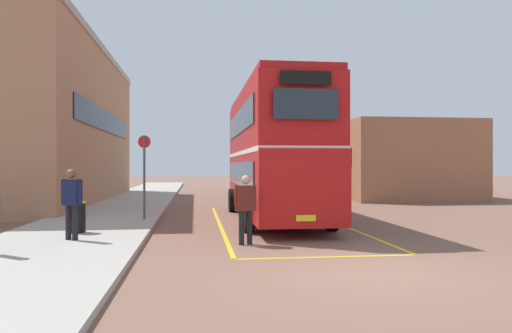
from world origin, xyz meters
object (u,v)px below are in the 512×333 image
(litter_bin, at_px, (77,217))
(single_deck_bus, at_px, (282,171))
(pedestrian_waiting_near, at_px, (72,198))
(bus_stop_sign, at_px, (144,169))
(pedestrian_boarding, at_px, (246,204))
(double_decker_bus, at_px, (273,152))

(litter_bin, bearing_deg, single_deck_bus, 64.86)
(single_deck_bus, bearing_deg, pedestrian_waiting_near, -113.31)
(bus_stop_sign, bearing_deg, pedestrian_boarding, -58.70)
(double_decker_bus, height_order, single_deck_bus, double_decker_bus)
(bus_stop_sign, bearing_deg, pedestrian_waiting_near, -106.10)
(pedestrian_waiting_near, bearing_deg, single_deck_bus, 66.69)
(pedestrian_waiting_near, relative_size, litter_bin, 2.08)
(single_deck_bus, bearing_deg, litter_bin, -115.14)
(pedestrian_waiting_near, xyz_separation_m, bus_stop_sign, (1.31, 4.53, 0.70))
(pedestrian_boarding, bearing_deg, double_decker_bus, 73.57)
(double_decker_bus, height_order, pedestrian_waiting_near, double_decker_bus)
(double_decker_bus, xyz_separation_m, pedestrian_waiting_near, (-5.92, -5.00, -1.34))
(pedestrian_boarding, distance_m, pedestrian_waiting_near, 4.35)
(single_deck_bus, height_order, pedestrian_waiting_near, single_deck_bus)
(single_deck_bus, height_order, pedestrian_boarding, single_deck_bus)
(pedestrian_waiting_near, bearing_deg, bus_stop_sign, 73.90)
(pedestrian_boarding, bearing_deg, pedestrian_waiting_near, 174.38)
(single_deck_bus, bearing_deg, bus_stop_sign, -115.10)
(double_decker_bus, distance_m, pedestrian_boarding, 5.85)
(double_decker_bus, relative_size, bus_stop_sign, 3.64)
(double_decker_bus, xyz_separation_m, pedestrian_boarding, (-1.60, -5.43, -1.49))
(double_decker_bus, height_order, bus_stop_sign, double_decker_bus)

